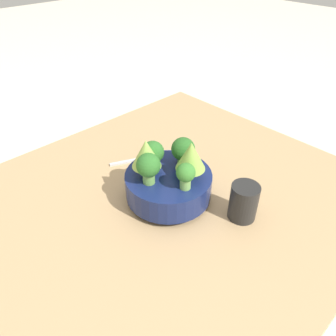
# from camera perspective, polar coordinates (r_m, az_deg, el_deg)

# --- Properties ---
(ground_plane) EXTENTS (6.00, 6.00, 0.00)m
(ground_plane) POSITION_cam_1_polar(r_m,az_deg,el_deg) (0.89, -0.35, -7.13)
(ground_plane) COLOR beige
(table) EXTENTS (1.01, 0.89, 0.04)m
(table) POSITION_cam_1_polar(r_m,az_deg,el_deg) (0.87, -0.35, -6.06)
(table) COLOR tan
(table) RESTS_ON ground_plane
(bowl) EXTENTS (0.22, 0.22, 0.08)m
(bowl) POSITION_cam_1_polar(r_m,az_deg,el_deg) (0.82, 0.00, -3.01)
(bowl) COLOR navy
(bowl) RESTS_ON table
(broccoli_floret_left) EXTENTS (0.06, 0.06, 0.07)m
(broccoli_floret_left) POSITION_cam_1_polar(r_m,az_deg,el_deg) (0.82, 2.42, 3.31)
(broccoli_floret_left) COLOR #6BA34C
(broccoli_floret_left) RESTS_ON bowl
(broccoli_floret_back) EXTENTS (0.04, 0.04, 0.07)m
(broccoli_floret_back) POSITION_cam_1_polar(r_m,az_deg,el_deg) (0.74, 3.10, -1.11)
(broccoli_floret_back) COLOR #7AB256
(broccoli_floret_back) RESTS_ON bowl
(broccoli_floret_right) EXTENTS (0.06, 0.06, 0.08)m
(broccoli_floret_right) POSITION_cam_1_polar(r_m,az_deg,el_deg) (0.75, -3.59, 0.34)
(broccoli_floret_right) COLOR #6BA34C
(broccoli_floret_right) RESTS_ON bowl
(broccoli_floret_front) EXTENTS (0.06, 0.06, 0.07)m
(broccoli_floret_front) POSITION_cam_1_polar(r_m,az_deg,el_deg) (0.80, -2.66, 2.67)
(broccoli_floret_front) COLOR #6BA34C
(broccoli_floret_front) RESTS_ON bowl
(romanesco_piece_far) EXTENTS (0.07, 0.07, 0.10)m
(romanesco_piece_far) POSITION_cam_1_polar(r_m,az_deg,el_deg) (0.76, 4.00, 2.06)
(romanesco_piece_far) COLOR #609347
(romanesco_piece_far) RESTS_ON bowl
(romanesco_piece_near) EXTENTS (0.07, 0.07, 0.10)m
(romanesco_piece_near) POSITION_cam_1_polar(r_m,az_deg,el_deg) (0.76, -3.82, 2.44)
(romanesco_piece_near) COLOR #7AB256
(romanesco_piece_near) RESTS_ON bowl
(cup) EXTENTS (0.07, 0.07, 0.09)m
(cup) POSITION_cam_1_polar(r_m,az_deg,el_deg) (0.79, 13.02, -5.76)
(cup) COLOR black
(cup) RESTS_ON table
(fork) EXTENTS (0.15, 0.08, 0.01)m
(fork) POSITION_cam_1_polar(r_m,az_deg,el_deg) (0.99, -5.47, 1.44)
(fork) COLOR silver
(fork) RESTS_ON table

